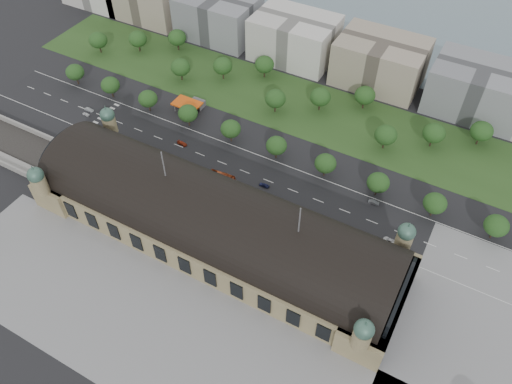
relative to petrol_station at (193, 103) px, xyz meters
The scene contains 50 objects.
ground 84.71m from the petrol_station, 50.45° to the right, with size 900.00×900.00×0.00m, color black.
station 84.98m from the petrol_station, 50.45° to the right, with size 150.00×48.40×44.30m.
track_cutting 87.79m from the petrol_station, 129.73° to the right, with size 70.00×24.00×3.10m.
plaza_south 126.63m from the petrol_station, 59.68° to the right, with size 190.00×48.00×0.12m, color gray.
plaza_east 169.97m from the petrol_station, 22.59° to the right, with size 56.00×100.00×0.12m, color gray.
road_slab 43.62m from the petrol_station, 38.82° to the right, with size 260.00×26.00×0.10m, color black.
grass_belt 47.86m from the petrol_station, 35.47° to the left, with size 300.00×45.00×0.10m, color #2A4B1E.
petrol_station is the anchor object (origin of this frame).
office_2 73.13m from the petrol_station, 111.07° to the left, with size 45.00×32.00×24.00m, color gray.
office_3 72.38m from the petrol_station, 70.56° to the left, with size 45.00×32.00×24.00m, color silver.
office_4 100.64m from the petrol_station, 42.50° to the left, with size 45.00×32.00×24.00m, color tan.
office_5 141.49m from the petrol_station, 28.66° to the left, with size 45.00×32.00×24.00m, color gray.
tree_row_0 67.38m from the petrol_station, 169.47° to the right, with size 9.60×9.60×11.52m.
tree_row_1 44.08m from the petrol_station, 163.73° to the right, with size 9.60×9.60×11.52m.
tree_row_2 22.32m from the petrol_station, 145.83° to the right, with size 9.60×9.60×11.52m.
tree_row_3 14.35m from the petrol_station, 64.33° to the right, with size 9.60×9.60×11.52m.
tree_row_4 32.64m from the petrol_station, 22.33° to the right, with size 9.60×9.60×11.52m.
tree_row_5 55.47m from the petrol_station, 12.84° to the right, with size 9.60×9.60×11.52m.
tree_row_6 78.99m from the petrol_station, ahead, with size 9.60×9.60×11.52m.
tree_row_7 102.74m from the petrol_station, ahead, with size 9.60×9.60×11.52m.
tree_row_8 126.58m from the petrol_station, ahead, with size 9.60×9.60×11.52m.
tree_row_9 150.47m from the petrol_station, ahead, with size 9.60×9.60×11.52m.
tree_belt_0 78.30m from the petrol_station, 166.89° to the left, with size 10.40×10.40×12.48m.
tree_belt_1 64.57m from the petrol_station, 152.50° to the left, with size 10.40×10.40×12.48m.
tree_belt_2 56.72m from the petrol_station, 132.40° to the left, with size 10.40×10.40×12.48m.
tree_belt_3 26.54m from the petrol_station, 137.15° to the left, with size 10.40×10.40×12.48m.
tree_belt_4 30.15m from the petrol_station, 90.18° to the left, with size 10.40×10.40×12.48m.
tree_belt_5 46.08m from the petrol_station, 65.62° to the left, with size 10.40×10.40×12.48m.
tree_belt_6 42.15m from the petrol_station, 25.05° to the left, with size 10.40×10.40×12.48m.
tree_belt_7 64.40m from the petrol_station, 27.57° to the left, with size 10.40×10.40×12.48m.
tree_belt_8 86.76m from the petrol_station, 28.79° to the left, with size 10.40×10.40×12.48m.
tree_belt_9 96.68m from the petrol_station, 10.57° to the left, with size 10.40×10.40×12.48m.
tree_belt_10 117.83m from the petrol_station, 14.62° to the left, with size 10.40×10.40×12.48m.
tree_belt_11 139.39m from the petrol_station, 17.43° to the left, with size 10.40×10.40×12.48m.
traffic_car_0 53.90m from the petrol_station, 145.16° to the right, with size 1.57×3.90×1.33m, color white.
traffic_car_1 52.75m from the petrol_station, 148.71° to the right, with size 1.65×4.74×1.56m, color #919599.
traffic_car_3 28.02m from the petrol_station, 67.02° to the right, with size 2.03×5.00×1.45m, color #992A13.
traffic_car_4 65.61m from the petrol_station, 28.24° to the right, with size 1.83×4.56×1.55m, color #1B1F4C.
traffic_car_5 104.55m from the petrol_station, ahead, with size 1.60×4.60×1.52m, color slate.
traffic_car_6 119.93m from the petrol_station, 16.22° to the right, with size 2.16×4.68×1.30m, color silver.
parked_car_0 48.05m from the petrol_station, 122.93° to the right, with size 1.46×4.20×1.38m, color black.
parked_car_1 45.89m from the petrol_station, 118.50° to the right, with size 2.60×5.64×1.57m, color maroon.
parked_car_2 41.74m from the petrol_station, 75.10° to the right, with size 2.15×5.29×1.54m, color #162440.
parked_car_3 48.82m from the petrol_station, 65.23° to the right, with size 1.79×4.45×1.52m, color slate.
parked_car_4 49.33m from the petrol_station, 54.83° to the right, with size 1.44×4.14×1.36m, color silver.
parked_car_5 47.72m from the petrol_station, 68.28° to the right, with size 2.36×5.12×1.42m, color gray.
parked_car_6 50.38m from the petrol_station, 61.63° to the right, with size 1.89×4.65×1.35m, color black.
bus_west 53.48m from the petrol_station, 42.44° to the right, with size 2.80×11.95×3.33m, color #AB3E1B.
bus_mid 63.04m from the petrol_station, 37.40° to the right, with size 2.64×11.30×3.15m, color beige.
bus_east 82.69m from the petrol_station, 27.58° to the right, with size 3.02×12.92×3.60m, color beige.
Camera 1 is at (72.70, -98.29, 158.32)m, focal length 35.00 mm.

